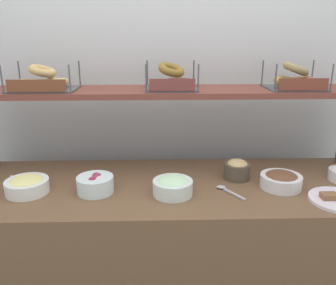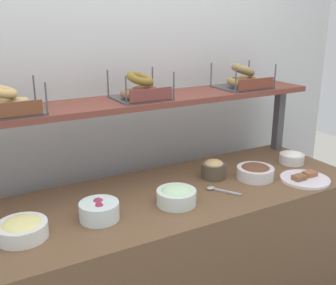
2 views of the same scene
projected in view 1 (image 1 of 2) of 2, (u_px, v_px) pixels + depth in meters
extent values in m
cube|color=silver|center=(168.00, 95.00, 2.17)|extent=(3.29, 0.06, 2.40)
cube|color=brown|center=(171.00, 257.00, 1.88)|extent=(2.09, 0.70, 0.85)
cube|color=brown|center=(170.00, 92.00, 1.88)|extent=(2.05, 0.32, 0.03)
cylinder|color=white|center=(27.00, 186.00, 1.65)|extent=(0.20, 0.20, 0.06)
ellipsoid|color=#F4EB8E|center=(26.00, 181.00, 1.64)|extent=(0.16, 0.16, 0.04)
cylinder|color=white|center=(95.00, 184.00, 1.65)|extent=(0.17, 0.17, 0.08)
sphere|color=#99324F|center=(97.00, 177.00, 1.66)|extent=(0.05, 0.05, 0.05)
sphere|color=#922B4E|center=(98.00, 177.00, 1.66)|extent=(0.04, 0.04, 0.04)
sphere|color=#9D2746|center=(92.00, 181.00, 1.62)|extent=(0.04, 0.04, 0.04)
sphere|color=#983A45|center=(94.00, 180.00, 1.63)|extent=(0.04, 0.04, 0.04)
cylinder|color=silver|center=(281.00, 181.00, 1.70)|extent=(0.20, 0.20, 0.06)
ellipsoid|color=brown|center=(281.00, 176.00, 1.69)|extent=(0.15, 0.15, 0.04)
cylinder|color=white|center=(173.00, 188.00, 1.63)|extent=(0.18, 0.18, 0.07)
ellipsoid|color=#C4EFBB|center=(173.00, 182.00, 1.62)|extent=(0.14, 0.14, 0.05)
cylinder|color=brown|center=(237.00, 171.00, 1.81)|extent=(0.13, 0.13, 0.08)
ellipsoid|color=tan|center=(237.00, 165.00, 1.80)|extent=(0.10, 0.10, 0.06)
cube|color=brown|center=(329.00, 196.00, 1.56)|extent=(0.07, 0.05, 0.02)
cube|color=#B7B7BC|center=(234.00, 194.00, 1.63)|extent=(0.08, 0.13, 0.01)
ellipsoid|color=#B7B7BC|center=(221.00, 187.00, 1.70)|extent=(0.04, 0.03, 0.01)
cube|color=#B7B7BC|center=(10.00, 181.00, 1.77)|extent=(0.05, 0.14, 0.01)
ellipsoid|color=#B7B7BC|center=(8.00, 188.00, 1.69)|extent=(0.04, 0.03, 0.01)
cube|color=#4C4C51|center=(44.00, 89.00, 1.84)|extent=(0.34, 0.24, 0.01)
cylinder|color=#4C4C51|center=(2.00, 79.00, 1.70)|extent=(0.01, 0.01, 0.14)
cylinder|color=#4C4C51|center=(70.00, 79.00, 1.71)|extent=(0.01, 0.01, 0.14)
cylinder|color=#4C4C51|center=(19.00, 74.00, 1.92)|extent=(0.01, 0.01, 0.14)
cylinder|color=#4C4C51|center=(80.00, 74.00, 1.93)|extent=(0.01, 0.01, 0.14)
cube|color=brown|center=(36.00, 86.00, 1.71)|extent=(0.29, 0.01, 0.06)
torus|color=tan|center=(30.00, 83.00, 1.80)|extent=(0.15, 0.15, 0.06)
torus|color=tan|center=(56.00, 82.00, 1.87)|extent=(0.16, 0.17, 0.06)
torus|color=tan|center=(43.00, 71.00, 1.81)|extent=(0.16, 0.15, 0.08)
cube|color=#4C4C51|center=(171.00, 88.00, 1.87)|extent=(0.27, 0.24, 0.01)
cylinder|color=#4C4C51|center=(146.00, 79.00, 1.73)|extent=(0.01, 0.01, 0.14)
cylinder|color=#4C4C51|center=(198.00, 78.00, 1.74)|extent=(0.01, 0.01, 0.14)
cylinder|color=#4C4C51|center=(147.00, 73.00, 1.95)|extent=(0.01, 0.01, 0.14)
cylinder|color=#4C4C51|center=(194.00, 73.00, 1.96)|extent=(0.01, 0.01, 0.14)
cube|color=brown|center=(172.00, 85.00, 1.74)|extent=(0.23, 0.01, 0.06)
torus|color=olive|center=(163.00, 84.00, 1.83)|extent=(0.19, 0.19, 0.05)
torus|color=brown|center=(179.00, 82.00, 1.89)|extent=(0.16, 0.16, 0.05)
torus|color=olive|center=(171.00, 70.00, 1.84)|extent=(0.20, 0.20, 0.08)
cube|color=#4C4C51|center=(294.00, 88.00, 1.88)|extent=(0.29, 0.24, 0.01)
cylinder|color=#4C4C51|center=(276.00, 78.00, 1.75)|extent=(0.01, 0.01, 0.14)
cylinder|color=#4C4C51|center=(332.00, 78.00, 1.76)|extent=(0.01, 0.01, 0.14)
cylinder|color=#4C4C51|center=(262.00, 73.00, 1.97)|extent=(0.01, 0.01, 0.14)
cylinder|color=#4C4C51|center=(312.00, 73.00, 1.97)|extent=(0.01, 0.01, 0.14)
cube|color=brown|center=(304.00, 84.00, 1.76)|extent=(0.25, 0.01, 0.06)
torus|color=olive|center=(287.00, 82.00, 1.84)|extent=(0.20, 0.20, 0.06)
torus|color=#AA6E4A|center=(300.00, 81.00, 1.91)|extent=(0.20, 0.20, 0.06)
torus|color=#957F51|center=(296.00, 69.00, 1.85)|extent=(0.15, 0.15, 0.09)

